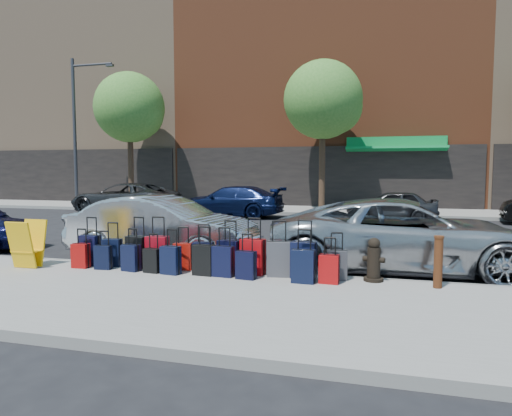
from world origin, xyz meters
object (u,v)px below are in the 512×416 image
(display_rack, at_px, (27,244))
(car_near_2, at_px, (405,235))
(streetlight, at_px, (78,123))
(car_far_2, at_px, (391,205))
(car_far_1, at_px, (230,201))
(tree_center, at_px, (326,102))
(car_far_0, at_px, (125,198))
(fire_hydrant, at_px, (374,261))
(car_near_1, at_px, (163,227))
(bollard, at_px, (438,261))
(tree_left, at_px, (132,109))
(suitcase_front_5, at_px, (203,257))

(display_rack, height_order, car_near_2, car_near_2)
(streetlight, distance_m, car_far_2, 17.11)
(display_rack, relative_size, car_far_1, 0.20)
(tree_center, xyz_separation_m, car_far_0, (-9.46, -2.62, -4.67))
(fire_hydrant, relative_size, display_rack, 0.82)
(car_far_0, bearing_deg, tree_center, 108.09)
(streetlight, height_order, car_far_0, streetlight)
(car_near_1, bearing_deg, car_near_2, -87.41)
(tree_center, relative_size, car_far_1, 1.50)
(streetlight, relative_size, car_far_2, 2.14)
(bollard, relative_size, car_far_1, 0.18)
(bollard, bearing_deg, streetlight, 141.14)
(bollard, bearing_deg, car_near_2, 103.55)
(tree_left, bearing_deg, car_far_0, -68.29)
(car_far_2, bearing_deg, bollard, -0.33)
(tree_center, relative_size, streetlight, 0.91)
(tree_left, height_order, car_far_1, tree_left)
(car_far_2, bearing_deg, fire_hydrant, -5.37)
(tree_center, relative_size, display_rack, 7.64)
(display_rack, bearing_deg, suitcase_front_5, 8.32)
(streetlight, distance_m, fire_hydrant, 21.33)
(car_near_2, distance_m, car_far_1, 11.91)
(streetlight, xyz_separation_m, car_far_1, (9.54, -2.26, -3.96))
(tree_center, distance_m, car_far_1, 6.79)
(car_far_0, xyz_separation_m, car_far_1, (5.56, -0.34, -0.04))
(fire_hydrant, bearing_deg, car_far_1, 132.89)
(streetlight, bearing_deg, suitcase_front_5, -46.83)
(display_rack, height_order, car_far_1, car_far_1)
(car_far_0, distance_m, car_far_1, 5.57)
(streetlight, xyz_separation_m, bollard, (17.02, -13.72, -4.06))
(car_near_1, bearing_deg, car_far_0, 37.38)
(suitcase_front_5, xyz_separation_m, fire_hydrant, (3.21, 0.10, 0.07))
(car_far_0, bearing_deg, car_far_2, 93.60)
(car_near_1, xyz_separation_m, car_near_2, (5.52, 0.05, 0.01))
(tree_left, bearing_deg, suitcase_front_5, -55.53)
(display_rack, bearing_deg, streetlight, 122.25)
(streetlight, height_order, fire_hydrant, streetlight)
(tree_left, bearing_deg, display_rack, -67.29)
(tree_left, distance_m, suitcase_front_5, 18.05)
(car_near_1, bearing_deg, suitcase_front_5, -132.60)
(bollard, height_order, display_rack, display_rack)
(bollard, bearing_deg, car_far_0, 137.87)
(suitcase_front_5, xyz_separation_m, display_rack, (-3.60, -0.57, 0.18))
(car_far_0, height_order, car_far_1, car_far_0)
(suitcase_front_5, height_order, car_far_0, car_far_0)
(car_near_2, distance_m, car_far_0, 16.06)
(fire_hydrant, relative_size, car_far_2, 0.21)
(tree_left, relative_size, display_rack, 7.64)
(streetlight, relative_size, suitcase_front_5, 8.57)
(streetlight, relative_size, car_far_1, 1.65)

